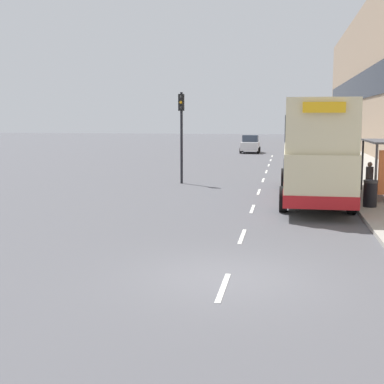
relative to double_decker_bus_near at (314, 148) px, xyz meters
name	(u,v)px	position (x,y,z in m)	size (l,w,h in m)	color
ground_plane	(227,278)	(-2.47, -12.49, -2.29)	(220.00, 220.00, 0.00)	#515156
pavement	(344,157)	(4.03, 26.01, -2.22)	(5.00, 93.00, 0.14)	#A39E93
lane_mark_0	(223,287)	(-2.47, -13.23, -2.28)	(0.12, 2.00, 0.01)	silver
lane_mark_1	(242,236)	(-2.47, -8.19, -2.28)	(0.12, 2.00, 0.01)	silver
lane_mark_2	(252,209)	(-2.47, -3.14, -2.28)	(0.12, 2.00, 0.01)	silver
lane_mark_3	(259,192)	(-2.47, 1.91, -2.28)	(0.12, 2.00, 0.01)	silver
lane_mark_4	(263,180)	(-2.47, 6.95, -2.28)	(0.12, 2.00, 0.01)	silver
lane_mark_5	(266,172)	(-2.47, 12.00, -2.28)	(0.12, 2.00, 0.01)	silver
lane_mark_6	(269,165)	(-2.47, 17.04, -2.28)	(0.12, 2.00, 0.01)	silver
lane_mark_7	(271,160)	(-2.47, 22.09, -2.28)	(0.12, 2.00, 0.01)	silver
lane_mark_8	(272,156)	(-2.47, 27.13, -2.28)	(0.12, 2.00, 0.01)	silver
double_decker_bus_near	(314,148)	(0.00, 0.00, 0.00)	(2.85, 11.55, 4.30)	beige
car_0	(250,144)	(-4.86, 31.72, -1.38)	(1.99, 3.82, 1.85)	silver
car_1	(300,142)	(0.41, 38.85, -1.45)	(1.98, 4.05, 1.68)	#4C5156
pedestrian_at_shelter	(369,180)	(2.33, -0.50, -1.33)	(0.32, 0.32, 1.60)	#23232D
litter_bin	(370,193)	(2.08, -2.61, -1.62)	(0.55, 0.55, 1.05)	black
traffic_light_far_kerb	(181,123)	(-6.88, 4.66, 1.06)	(0.30, 0.32, 4.99)	black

